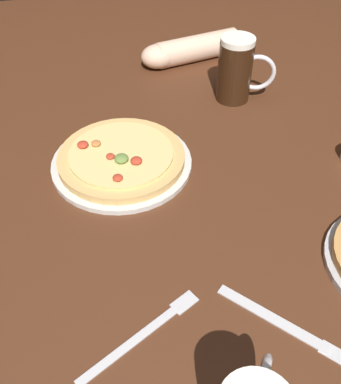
# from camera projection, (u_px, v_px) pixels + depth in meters

# --- Properties ---
(ground_plane) EXTENTS (2.40, 2.40, 0.03)m
(ground_plane) POSITION_uv_depth(u_px,v_px,m) (170.00, 204.00, 0.91)
(ground_plane) COLOR #4C2816
(pizza_plate_far) EXTENTS (0.31, 0.31, 0.05)m
(pizza_plate_far) POSITION_uv_depth(u_px,v_px,m) (121.00, 159.00, 0.96)
(pizza_plate_far) COLOR silver
(pizza_plate_far) RESTS_ON ground_plane
(beer_mug_pale) EXTENTS (0.15, 0.09, 0.17)m
(beer_mug_pale) POSITION_uv_depth(u_px,v_px,m) (237.00, 70.00, 1.12)
(beer_mug_pale) COLOR black
(beer_mug_pale) RESTS_ON ground_plane
(fork_left) EXTENTS (0.21, 0.12, 0.01)m
(fork_left) POSITION_uv_depth(u_px,v_px,m) (143.00, 334.00, 0.68)
(fork_left) COLOR silver
(fork_left) RESTS_ON ground_plane
(knife_right) EXTENTS (0.17, 0.19, 0.01)m
(knife_right) POSITION_uv_depth(u_px,v_px,m) (286.00, 326.00, 0.69)
(knife_right) COLOR silver
(knife_right) RESTS_ON ground_plane
(diner_arm) EXTENTS (0.31, 0.13, 0.07)m
(diner_arm) POSITION_uv_depth(u_px,v_px,m) (187.00, 50.00, 1.30)
(diner_arm) COLOR beige
(diner_arm) RESTS_ON ground_plane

